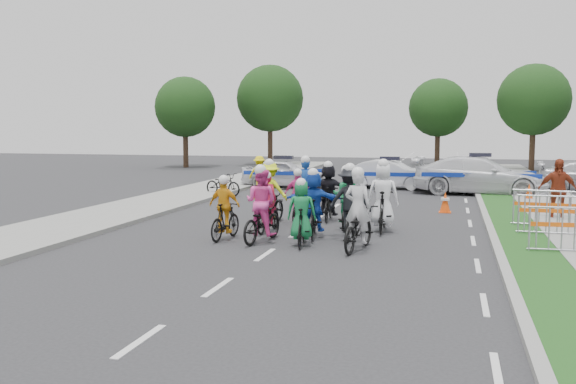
% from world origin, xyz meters
% --- Properties ---
extents(ground, '(90.00, 90.00, 0.00)m').
position_xyz_m(ground, '(0.00, 0.00, 0.00)').
color(ground, '#28282B').
rests_on(ground, ground).
extents(curb_right, '(0.20, 60.00, 0.12)m').
position_xyz_m(curb_right, '(5.10, 5.00, 0.06)').
color(curb_right, gray).
rests_on(curb_right, ground).
extents(grass_strip, '(1.20, 60.00, 0.11)m').
position_xyz_m(grass_strip, '(5.80, 5.00, 0.06)').
color(grass_strip, '#1D4A17').
rests_on(grass_strip, ground).
extents(sidewalk_left, '(3.00, 60.00, 0.13)m').
position_xyz_m(sidewalk_left, '(-6.50, 5.00, 0.07)').
color(sidewalk_left, gray).
rests_on(sidewalk_left, ground).
extents(rider_0, '(0.98, 2.01, 1.97)m').
position_xyz_m(rider_0, '(1.94, 1.06, 0.65)').
color(rider_0, black).
rests_on(rider_0, ground).
extents(rider_1, '(0.75, 1.62, 1.66)m').
position_xyz_m(rider_1, '(0.55, 1.26, 0.65)').
color(rider_1, black).
rests_on(rider_1, ground).
extents(rider_2, '(0.99, 2.00, 1.95)m').
position_xyz_m(rider_2, '(-0.55, 1.54, 0.72)').
color(rider_2, black).
rests_on(rider_2, ground).
extents(rider_3, '(0.87, 1.63, 1.67)m').
position_xyz_m(rider_3, '(-1.54, 1.61, 0.65)').
color(rider_3, black).
rests_on(rider_3, ground).
extents(rider_4, '(1.11, 1.95, 1.96)m').
position_xyz_m(rider_4, '(1.53, 2.53, 0.76)').
color(rider_4, black).
rests_on(rider_4, ground).
extents(rider_5, '(1.50, 1.79, 1.82)m').
position_xyz_m(rider_5, '(0.57, 2.50, 0.77)').
color(rider_5, black).
rests_on(rider_5, ground).
extents(rider_6, '(0.68, 1.68, 1.68)m').
position_xyz_m(rider_6, '(-0.82, 3.05, 0.56)').
color(rider_6, black).
rests_on(rider_6, ground).
extents(rider_7, '(0.86, 1.93, 2.01)m').
position_xyz_m(rider_7, '(2.23, 3.83, 0.78)').
color(rider_7, black).
rests_on(rider_7, ground).
extents(rider_8, '(0.78, 1.79, 1.80)m').
position_xyz_m(rider_8, '(1.16, 4.20, 0.67)').
color(rider_8, black).
rests_on(rider_8, ground).
extents(rider_9, '(0.84, 1.58, 1.66)m').
position_xyz_m(rider_9, '(-0.34, 4.65, 0.64)').
color(rider_9, black).
rests_on(rider_9, ground).
extents(rider_10, '(1.14, 1.96, 1.93)m').
position_xyz_m(rider_10, '(-1.19, 4.57, 0.75)').
color(rider_10, black).
rests_on(rider_10, ground).
extents(rider_11, '(1.49, 1.78, 1.84)m').
position_xyz_m(rider_11, '(0.40, 5.50, 0.78)').
color(rider_11, black).
rests_on(rider_11, ground).
extents(rider_12, '(1.03, 2.03, 1.98)m').
position_xyz_m(rider_12, '(-0.42, 6.01, 0.65)').
color(rider_12, black).
rests_on(rider_12, ground).
extents(police_car_0, '(3.99, 1.76, 1.34)m').
position_xyz_m(police_car_0, '(-3.68, 15.62, 0.67)').
color(police_car_0, silver).
rests_on(police_car_0, ground).
extents(police_car_1, '(4.18, 1.93, 1.33)m').
position_xyz_m(police_car_1, '(1.26, 16.18, 0.66)').
color(police_car_1, silver).
rests_on(police_car_1, ground).
extents(police_car_2, '(5.70, 2.73, 1.60)m').
position_xyz_m(police_car_2, '(5.19, 14.55, 0.80)').
color(police_car_2, silver).
rests_on(police_car_2, ground).
extents(spectator_2, '(1.13, 0.48, 1.92)m').
position_xyz_m(spectator_2, '(7.15, 7.02, 0.96)').
color(spectator_2, maroon).
rests_on(spectator_2, ground).
extents(marshal_hiviz, '(1.00, 0.58, 1.55)m').
position_xyz_m(marshal_hiviz, '(-4.39, 14.05, 0.77)').
color(marshal_hiviz, yellow).
rests_on(marshal_hiviz, ground).
extents(barrier_0, '(2.02, 0.57, 1.12)m').
position_xyz_m(barrier_0, '(6.70, 1.48, 0.56)').
color(barrier_0, '#A5A8AD').
rests_on(barrier_0, ground).
extents(barrier_1, '(2.02, 0.58, 1.12)m').
position_xyz_m(barrier_1, '(6.70, 3.89, 0.56)').
color(barrier_1, '#A5A8AD').
rests_on(barrier_1, ground).
extents(barrier_2, '(2.05, 0.76, 1.12)m').
position_xyz_m(barrier_2, '(6.70, 5.28, 0.56)').
color(barrier_2, '#A5A8AD').
rests_on(barrier_2, ground).
extents(cone_0, '(0.40, 0.40, 0.70)m').
position_xyz_m(cone_0, '(3.85, 8.33, 0.34)').
color(cone_0, '#F24C0C').
rests_on(cone_0, ground).
extents(cone_1, '(0.40, 0.40, 0.70)m').
position_xyz_m(cone_1, '(6.93, 12.32, 0.34)').
color(cone_1, '#F24C0C').
rests_on(cone_1, ground).
extents(parked_bike, '(1.90, 1.21, 0.94)m').
position_xyz_m(parked_bike, '(-5.20, 11.47, 0.47)').
color(parked_bike, black).
rests_on(parked_bike, ground).
extents(tree_0, '(4.20, 4.20, 6.30)m').
position_xyz_m(tree_0, '(-14.00, 28.00, 4.19)').
color(tree_0, '#382619').
rests_on(tree_0, ground).
extents(tree_1, '(4.55, 4.55, 6.82)m').
position_xyz_m(tree_1, '(9.00, 30.00, 4.54)').
color(tree_1, '#382619').
rests_on(tree_1, ground).
extents(tree_3, '(4.90, 4.90, 7.35)m').
position_xyz_m(tree_3, '(-9.00, 32.00, 4.89)').
color(tree_3, '#382619').
rests_on(tree_3, ground).
extents(tree_4, '(4.20, 4.20, 6.30)m').
position_xyz_m(tree_4, '(3.00, 34.00, 4.19)').
color(tree_4, '#382619').
rests_on(tree_4, ground).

